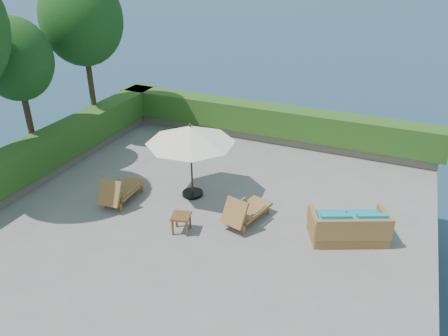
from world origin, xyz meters
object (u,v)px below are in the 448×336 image
at_px(lounge_left, 120,190).
at_px(side_table, 181,218).
at_px(patio_umbrella, 190,135).
at_px(lounge_right, 245,211).
at_px(wicker_loveseat, 349,228).

xyz_separation_m(lounge_left, side_table, (2.31, -0.61, 0.03)).
height_order(patio_umbrella, lounge_right, patio_umbrella).
xyz_separation_m(patio_umbrella, wicker_loveseat, (4.59, -0.44, -1.56)).
bearing_deg(wicker_loveseat, lounge_left, 162.39).
xyz_separation_m(side_table, wicker_loveseat, (4.01, 1.33, -0.05)).
distance_m(lounge_right, wicker_loveseat, 2.66).
distance_m(patio_umbrella, lounge_left, 2.59).
relative_size(lounge_right, side_table, 2.93).
bearing_deg(patio_umbrella, wicker_loveseat, -5.52).
bearing_deg(side_table, wicker_loveseat, 18.39).
bearing_deg(side_table, patio_umbrella, 108.28).
relative_size(patio_umbrella, side_table, 5.59).
xyz_separation_m(lounge_left, lounge_right, (3.67, 0.42, -0.00)).
height_order(lounge_right, side_table, lounge_right).
bearing_deg(lounge_left, side_table, -17.50).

